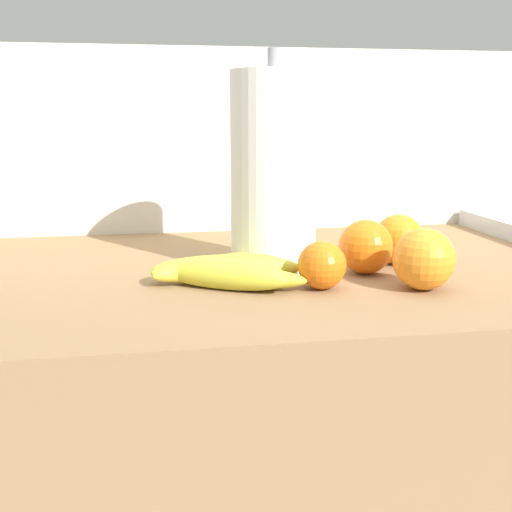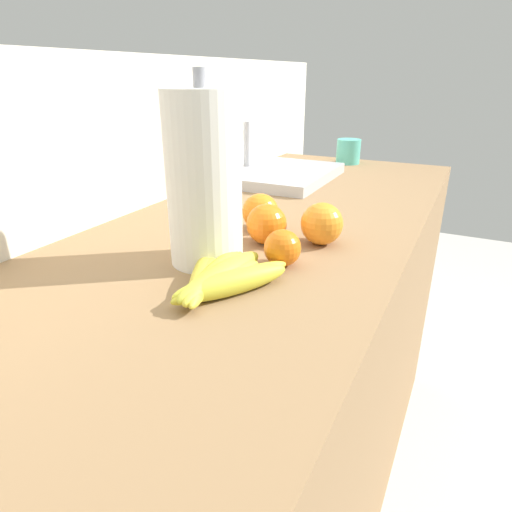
{
  "view_description": "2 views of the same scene",
  "coord_description": "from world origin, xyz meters",
  "px_view_note": "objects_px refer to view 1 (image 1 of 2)",
  "views": [
    {
      "loc": [
        -0.45,
        -0.92,
        1.17
      ],
      "look_at": [
        -0.3,
        -0.09,
        0.99
      ],
      "focal_mm": 44.36,
      "sensor_mm": 36.0,
      "label": 1
    },
    {
      "loc": [
        -0.87,
        -0.4,
        1.26
      ],
      "look_at": [
        -0.26,
        -0.1,
        0.97
      ],
      "focal_mm": 30.78,
      "sensor_mm": 36.0,
      "label": 2
    }
  ],
  "objects_px": {
    "orange_front": "(399,239)",
    "paper_towel_roll": "(274,172)",
    "banana_bunch": "(224,270)",
    "orange_far_right": "(322,265)",
    "orange_back_left": "(366,247)",
    "orange_center": "(424,259)"
  },
  "relations": [
    {
      "from": "orange_front",
      "to": "paper_towel_roll",
      "type": "xyz_separation_m",
      "value": [
        -0.2,
        0.01,
        0.11
      ]
    },
    {
      "from": "banana_bunch",
      "to": "orange_front",
      "type": "xyz_separation_m",
      "value": [
        0.28,
        0.07,
        0.02
      ]
    },
    {
      "from": "paper_towel_roll",
      "to": "orange_front",
      "type": "bearing_deg",
      "value": -2.67
    },
    {
      "from": "orange_front",
      "to": "paper_towel_roll",
      "type": "bearing_deg",
      "value": 177.33
    },
    {
      "from": "orange_far_right",
      "to": "paper_towel_roll",
      "type": "distance_m",
      "value": 0.18
    },
    {
      "from": "orange_far_right",
      "to": "orange_back_left",
      "type": "relative_size",
      "value": 0.82
    },
    {
      "from": "orange_center",
      "to": "orange_back_left",
      "type": "xyz_separation_m",
      "value": [
        -0.05,
        0.1,
        -0.0
      ]
    },
    {
      "from": "orange_center",
      "to": "orange_back_left",
      "type": "relative_size",
      "value": 1.04
    },
    {
      "from": "orange_center",
      "to": "paper_towel_roll",
      "type": "height_order",
      "value": "paper_towel_roll"
    },
    {
      "from": "orange_front",
      "to": "orange_back_left",
      "type": "height_order",
      "value": "orange_back_left"
    },
    {
      "from": "orange_center",
      "to": "paper_towel_roll",
      "type": "relative_size",
      "value": 0.26
    },
    {
      "from": "orange_front",
      "to": "orange_center",
      "type": "distance_m",
      "value": 0.15
    },
    {
      "from": "orange_center",
      "to": "orange_far_right",
      "type": "bearing_deg",
      "value": 168.8
    },
    {
      "from": "orange_center",
      "to": "orange_back_left",
      "type": "distance_m",
      "value": 0.11
    },
    {
      "from": "paper_towel_roll",
      "to": "banana_bunch",
      "type": "bearing_deg",
      "value": -138.07
    },
    {
      "from": "orange_back_left",
      "to": "paper_towel_roll",
      "type": "relative_size",
      "value": 0.25
    },
    {
      "from": "banana_bunch",
      "to": "orange_center",
      "type": "xyz_separation_m",
      "value": [
        0.26,
        -0.08,
        0.02
      ]
    },
    {
      "from": "orange_far_right",
      "to": "orange_back_left",
      "type": "height_order",
      "value": "orange_back_left"
    },
    {
      "from": "orange_center",
      "to": "paper_towel_roll",
      "type": "distance_m",
      "value": 0.25
    },
    {
      "from": "banana_bunch",
      "to": "orange_front",
      "type": "height_order",
      "value": "orange_front"
    },
    {
      "from": "orange_front",
      "to": "orange_back_left",
      "type": "bearing_deg",
      "value": -145.73
    },
    {
      "from": "orange_front",
      "to": "paper_towel_roll",
      "type": "height_order",
      "value": "paper_towel_roll"
    }
  ]
}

